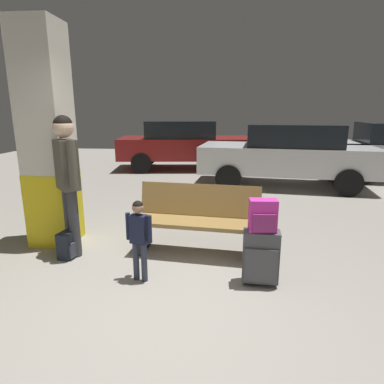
{
  "coord_description": "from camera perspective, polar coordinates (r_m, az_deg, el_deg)",
  "views": [
    {
      "loc": [
        0.53,
        -2.6,
        1.83
      ],
      "look_at": [
        0.16,
        1.3,
        0.85
      ],
      "focal_mm": 30.78,
      "sensor_mm": 36.0,
      "label": 1
    }
  ],
  "objects": [
    {
      "name": "structural_pillar",
      "position": [
        4.85,
        -23.7,
        8.42
      ],
      "size": [
        0.57,
        0.57,
        2.93
      ],
      "color": "yellow",
      "rests_on": "ground_plane"
    },
    {
      "name": "parked_car_near",
      "position": [
        8.41,
        16.17,
        6.47
      ],
      "size": [
        4.27,
        2.17,
        1.51
      ],
      "color": "silver",
      "rests_on": "ground_plane"
    },
    {
      "name": "backpack_dark_floor",
      "position": [
        4.51,
        -20.52,
        -8.52
      ],
      "size": [
        0.24,
        0.31,
        0.34
      ],
      "color": "#1E232D",
      "rests_on": "ground_plane"
    },
    {
      "name": "bench",
      "position": [
        4.26,
        0.91,
        -4.99
      ],
      "size": [
        1.65,
        0.7,
        0.89
      ],
      "color": "#9E7A42",
      "rests_on": "ground_plane"
    },
    {
      "name": "parked_car_far",
      "position": [
        10.52,
        -1.37,
        8.41
      ],
      "size": [
        4.26,
        2.13,
        1.51
      ],
      "color": "maroon",
      "rests_on": "ground_plane"
    },
    {
      "name": "ground_plane",
      "position": [
        6.88,
        0.75,
        -1.83
      ],
      "size": [
        18.0,
        18.0,
        0.1
      ],
      "primitive_type": "cube",
      "color": "gray"
    },
    {
      "name": "backpack_bright",
      "position": [
        3.46,
        12.19,
        -4.09
      ],
      "size": [
        0.29,
        0.2,
        0.34
      ],
      "color": "#D833A5",
      "rests_on": "suitcase"
    },
    {
      "name": "suitcase",
      "position": [
        3.63,
        11.81,
        -10.87
      ],
      "size": [
        0.39,
        0.25,
        0.6
      ],
      "color": "#4C4C51",
      "rests_on": "ground_plane"
    },
    {
      "name": "child",
      "position": [
        3.58,
        -9.19,
        -6.89
      ],
      "size": [
        0.3,
        0.21,
        0.91
      ],
      "color": "#33384C",
      "rests_on": "ground_plane"
    },
    {
      "name": "adult",
      "position": [
        4.36,
        -20.82,
        3.4
      ],
      "size": [
        0.43,
        0.48,
        1.77
      ],
      "color": "#38383D",
      "rests_on": "ground_plane"
    }
  ]
}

